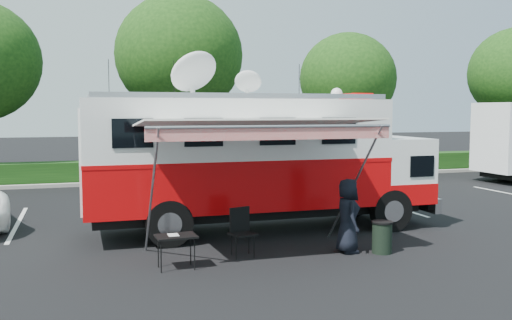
{
  "coord_description": "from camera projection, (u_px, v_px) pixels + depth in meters",
  "views": [
    {
      "loc": [
        -4.74,
        -14.69,
        3.29
      ],
      "look_at": [
        0.0,
        0.5,
        1.9
      ],
      "focal_mm": 40.0,
      "sensor_mm": 36.0,
      "label": 1
    }
  ],
  "objects": [
    {
      "name": "command_truck",
      "position": [
        259.0,
        159.0,
        15.47
      ],
      "size": [
        9.56,
        2.63,
        4.59
      ],
      "color": "black",
      "rests_on": "ground_plane"
    },
    {
      "name": "ground_plane",
      "position": [
        261.0,
        230.0,
        15.66
      ],
      "size": [
        120.0,
        120.0,
        0.0
      ],
      "primitive_type": "plane",
      "color": "black",
      "rests_on": "ground"
    },
    {
      "name": "back_border",
      "position": [
        203.0,
        75.0,
        27.84
      ],
      "size": [
        60.0,
        6.14,
        8.87
      ],
      "color": "#9E998E",
      "rests_on": "ground_plane"
    },
    {
      "name": "trash_bin",
      "position": [
        382.0,
        237.0,
        13.14
      ],
      "size": [
        0.49,
        0.49,
        0.74
      ],
      "color": "black",
      "rests_on": "ground_plane"
    },
    {
      "name": "stall_lines",
      "position": [
        218.0,
        212.0,
        18.37
      ],
      "size": [
        24.12,
        5.5,
        0.01
      ],
      "color": "silver",
      "rests_on": "ground_plane"
    },
    {
      "name": "folding_chair",
      "position": [
        241.0,
        227.0,
        12.91
      ],
      "size": [
        0.64,
        0.67,
        1.09
      ],
      "color": "black",
      "rests_on": "ground_plane"
    },
    {
      "name": "person",
      "position": [
        347.0,
        252.0,
        13.24
      ],
      "size": [
        0.65,
        0.9,
        1.72
      ],
      "primitive_type": "imported",
      "rotation": [
        0.0,
        0.0,
        1.45
      ],
      "color": "black",
      "rests_on": "ground_plane"
    },
    {
      "name": "folding_table",
      "position": [
        176.0,
        237.0,
        11.8
      ],
      "size": [
        0.86,
        0.63,
        0.71
      ],
      "color": "black",
      "rests_on": "ground_plane"
    },
    {
      "name": "awning",
      "position": [
        259.0,
        126.0,
        12.53
      ],
      "size": [
        5.22,
        2.69,
        3.15
      ],
      "color": "white",
      "rests_on": "ground_plane"
    }
  ]
}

